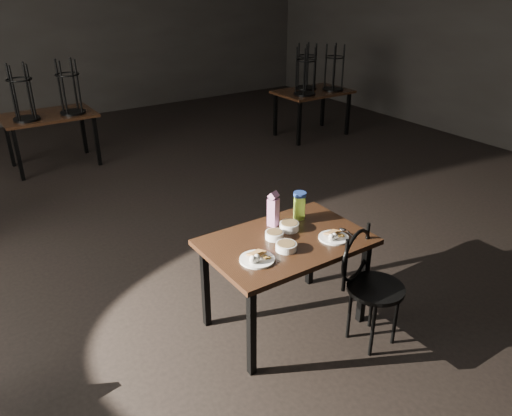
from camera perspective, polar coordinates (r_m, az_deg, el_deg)
main_table at (r=3.72m, az=3.45°, el=-4.70°), size 1.20×0.80×0.75m
plate_left at (r=3.41m, az=0.12°, el=-5.72°), size 0.24×0.24×0.08m
plate_right at (r=3.72m, az=8.87°, el=-3.21°), size 0.22×0.22×0.07m
bowl_near at (r=3.68m, az=2.11°, el=-3.08°), size 0.14×0.14×0.05m
bowl_far at (r=3.80m, az=3.82°, el=-2.07°), size 0.15×0.15×0.06m
bowl_big at (r=3.54m, az=3.46°, el=-4.41°), size 0.15×0.15×0.05m
juice_carton at (r=3.82m, az=1.99°, el=-0.23°), size 0.09×0.09×0.28m
water_bottle at (r=3.95m, az=4.99°, el=0.33°), size 0.13×0.13×0.22m
spoon at (r=3.85m, az=9.94°, el=-2.49°), size 0.05×0.18×0.01m
bentwood_chair at (r=3.73m, az=12.64°, el=-7.90°), size 0.46×0.45×0.88m
bg_table_right at (r=8.43m, az=6.58°, el=13.34°), size 1.20×0.80×1.48m
bg_table_far at (r=7.49m, az=-22.62°, el=9.81°), size 1.20×0.80×1.48m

